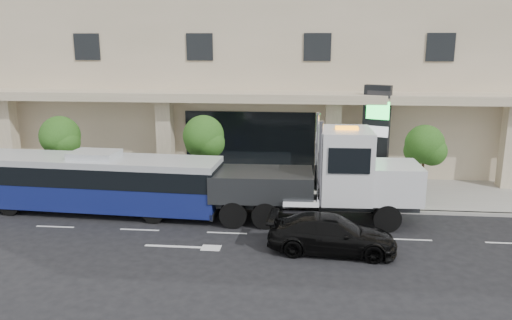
{
  "coord_description": "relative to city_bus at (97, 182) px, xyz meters",
  "views": [
    {
      "loc": [
        3.3,
        -22.13,
        8.31
      ],
      "look_at": [
        0.97,
        2.0,
        2.54
      ],
      "focal_mm": 35.0,
      "sensor_mm": 36.0,
      "label": 1
    }
  ],
  "objects": [
    {
      "name": "ground",
      "position": [
        6.82,
        -0.67,
        -1.58
      ],
      "size": [
        120.0,
        120.0,
        0.0
      ],
      "primitive_type": "plane",
      "color": "black",
      "rests_on": "ground"
    },
    {
      "name": "sidewalk",
      "position": [
        6.82,
        4.33,
        -1.51
      ],
      "size": [
        120.0,
        6.0,
        0.15
      ],
      "primitive_type": "cube",
      "color": "gray",
      "rests_on": "ground"
    },
    {
      "name": "curb",
      "position": [
        6.82,
        1.33,
        -1.51
      ],
      "size": [
        120.0,
        0.3,
        0.15
      ],
      "primitive_type": "cube",
      "color": "gray",
      "rests_on": "ground"
    },
    {
      "name": "convention_center",
      "position": [
        6.82,
        14.76,
        8.39
      ],
      "size": [
        60.0,
        17.6,
        20.0
      ],
      "color": "tan",
      "rests_on": "ground"
    },
    {
      "name": "tree_left",
      "position": [
        -3.16,
        2.92,
        1.53
      ],
      "size": [
        2.27,
        2.2,
        4.22
      ],
      "color": "#422B19",
      "rests_on": "sidewalk"
    },
    {
      "name": "tree_mid",
      "position": [
        4.84,
        2.92,
        1.67
      ],
      "size": [
        2.28,
        2.2,
        4.38
      ],
      "color": "#422B19",
      "rests_on": "sidewalk"
    },
    {
      "name": "tree_right",
      "position": [
        16.34,
        2.92,
        1.45
      ],
      "size": [
        2.1,
        2.0,
        4.04
      ],
      "color": "#422B19",
      "rests_on": "sidewalk"
    },
    {
      "name": "city_bus",
      "position": [
        0.0,
        0.0,
        0.0
      ],
      "size": [
        12.42,
        3.26,
        3.12
      ],
      "rotation": [
        0.0,
        0.0,
        -0.06
      ],
      "color": "black",
      "rests_on": "ground"
    },
    {
      "name": "tow_truck",
      "position": [
        11.1,
        -0.17,
        0.47
      ],
      "size": [
        10.97,
        2.99,
        4.99
      ],
      "rotation": [
        0.0,
        0.0,
        0.03
      ],
      "color": "#2D3033",
      "rests_on": "ground"
    },
    {
      "name": "black_sedan",
      "position": [
        11.34,
        -3.72,
        -0.83
      ],
      "size": [
        5.3,
        2.45,
        1.5
      ],
      "primitive_type": "imported",
      "rotation": [
        0.0,
        0.0,
        1.5
      ],
      "color": "black",
      "rests_on": "ground"
    },
    {
      "name": "signage_pylon",
      "position": [
        14.16,
        5.23,
        1.54
      ],
      "size": [
        1.54,
        1.05,
        5.85
      ],
      "rotation": [
        0.0,
        0.0,
        -0.39
      ],
      "color": "black",
      "rests_on": "sidewalk"
    }
  ]
}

